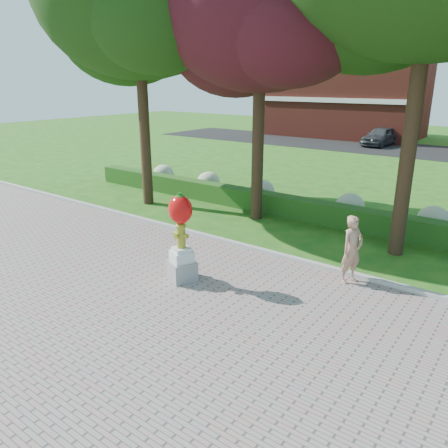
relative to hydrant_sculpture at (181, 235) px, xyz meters
name	(u,v)px	position (x,y,z in m)	size (l,w,h in m)	color
ground	(197,286)	(0.52, -0.03, -1.32)	(100.00, 100.00, 0.00)	#1A5A16
walkway	(63,359)	(0.52, -4.03, -1.30)	(40.00, 14.00, 0.04)	gray
curb	(258,250)	(0.52, 2.97, -1.24)	(40.00, 0.18, 0.15)	#ADADA5
lawn_hedge	(314,211)	(0.52, 6.97, -0.92)	(24.00, 0.70, 0.80)	#1C4413
hydrangea_row	(339,204)	(1.09, 7.97, -0.77)	(20.10, 1.10, 0.99)	beige
street	(437,152)	(0.52, 27.97, -1.31)	(50.00, 8.00, 0.02)	black
building_left	(345,99)	(-9.48, 33.97, 2.18)	(14.00, 8.00, 7.00)	maroon
tree_far_left	(137,4)	(-6.59, 5.06, 6.65)	(9.00, 7.68, 11.66)	black
tree_mid_left	(260,15)	(-1.58, 6.05, 5.98)	(8.25, 7.04, 10.69)	black
hydrant_sculpture	(181,235)	(0.00, 0.00, 0.00)	(0.86, 0.86, 2.41)	gray
woman	(352,250)	(3.66, 2.57, -0.36)	(0.67, 0.44, 1.83)	tan
parked_car	(381,136)	(-4.15, 29.05, -0.53)	(1.81, 4.51, 1.54)	#3E4145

